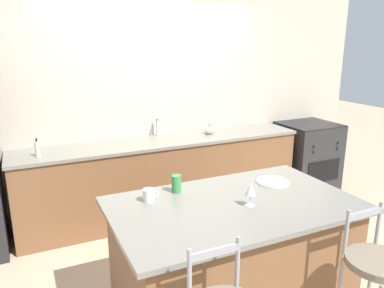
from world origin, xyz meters
TOP-DOWN VIEW (x-y plane):
  - ground_plane at (0.00, 0.00)m, footprint 18.00×18.00m
  - wall_back at (0.00, 0.68)m, footprint 6.00×0.07m
  - back_counter at (0.00, 0.37)m, footprint 3.38×0.66m
  - sink_faucet at (0.00, 0.56)m, footprint 0.02×0.13m
  - kitchen_island at (-0.16, -1.48)m, footprint 1.78×1.06m
  - oven_range at (2.15, 0.31)m, footprint 0.75×0.71m
  - bar_stool_far at (0.37, -2.28)m, footprint 0.39×0.39m
  - dinner_plate at (0.34, -1.27)m, footprint 0.27×0.27m
  - wine_glass at (-0.08, -1.57)m, footprint 0.08×0.08m
  - coffee_mug at (-0.70, -1.19)m, footprint 0.12×0.09m
  - tumbler_cup at (-0.46, -1.12)m, footprint 0.07×0.07m
  - pumpkin_decoration at (0.61, 0.38)m, footprint 0.12×0.12m
  - soap_bottle at (-1.37, 0.26)m, footprint 0.05×0.05m

SIDE VIEW (x-z plane):
  - ground_plane at x=0.00m, z-range 0.00..0.00m
  - kitchen_island at x=-0.16m, z-range 0.00..0.92m
  - back_counter at x=0.00m, z-range 0.00..0.94m
  - oven_range at x=2.15m, z-range 0.00..0.94m
  - bar_stool_far at x=0.37m, z-range 0.09..1.17m
  - dinner_plate at x=0.34m, z-range 0.92..0.94m
  - coffee_mug at x=-0.70m, z-range 0.92..1.01m
  - pumpkin_decoration at x=0.61m, z-range 0.93..1.05m
  - tumbler_cup at x=-0.46m, z-range 0.92..1.06m
  - soap_bottle at x=-1.37m, z-range 0.92..1.11m
  - wine_glass at x=-0.08m, z-range 0.96..1.13m
  - sink_faucet at x=0.00m, z-range 0.97..1.19m
  - wall_back at x=0.00m, z-range 0.00..2.70m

